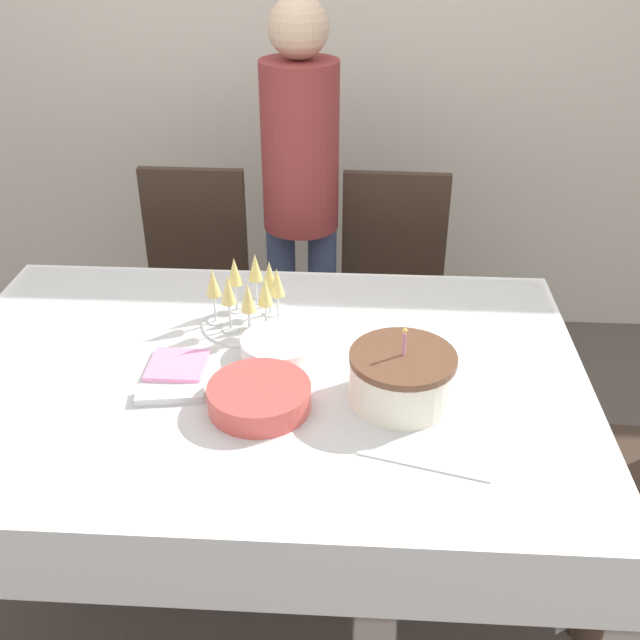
{
  "coord_description": "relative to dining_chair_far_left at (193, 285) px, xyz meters",
  "views": [
    {
      "loc": [
        0.26,
        -1.63,
        1.88
      ],
      "look_at": [
        0.16,
        0.07,
        0.89
      ],
      "focal_mm": 42.0,
      "sensor_mm": 36.0,
      "label": 1
    }
  ],
  "objects": [
    {
      "name": "dining_chair_far_right",
      "position": [
        0.77,
        -0.0,
        0.0
      ],
      "size": [
        0.43,
        0.43,
        0.97
      ],
      "color": "#38281E",
      "rests_on": "ground_plane"
    },
    {
      "name": "person_standing",
      "position": [
        0.42,
        0.07,
        0.41
      ],
      "size": [
        0.28,
        0.28,
        1.58
      ],
      "color": "#3F4C72",
      "rests_on": "ground_plane"
    },
    {
      "name": "birthday_cake",
      "position": [
        0.76,
        -1.01,
        0.3
      ],
      "size": [
        0.26,
        0.26,
        0.21
      ],
      "color": "silver",
      "rests_on": "dining_table"
    },
    {
      "name": "wall_back",
      "position": [
        0.38,
        0.76,
        0.82
      ],
      "size": [
        8.0,
        0.05,
        2.7
      ],
      "color": "silver",
      "rests_on": "ground_plane"
    },
    {
      "name": "champagne_tray",
      "position": [
        0.33,
        -0.66,
        0.33
      ],
      "size": [
        0.29,
        0.29,
        0.18
      ],
      "color": "silver",
      "rests_on": "dining_table"
    },
    {
      "name": "plate_stack_main",
      "position": [
        0.41,
        -1.07,
        0.26
      ],
      "size": [
        0.25,
        0.25,
        0.06
      ],
      "color": "#CC4C47",
      "rests_on": "dining_table"
    },
    {
      "name": "plate_stack_dessert",
      "position": [
        0.43,
        -0.83,
        0.26
      ],
      "size": [
        0.21,
        0.21,
        0.05
      ],
      "color": "white",
      "rests_on": "dining_table"
    },
    {
      "name": "dining_table",
      "position": [
        0.38,
        -0.91,
        0.13
      ],
      "size": [
        1.74,
        1.19,
        0.77
      ],
      "color": "white",
      "rests_on": "ground_plane"
    },
    {
      "name": "fork_pile",
      "position": [
        0.18,
        -1.05,
        0.24
      ],
      "size": [
        0.18,
        0.08,
        0.02
      ],
      "color": "silver",
      "rests_on": "dining_table"
    },
    {
      "name": "napkin_pile",
      "position": [
        0.17,
        -0.9,
        0.24
      ],
      "size": [
        0.15,
        0.15,
        0.01
      ],
      "color": "pink",
      "rests_on": "dining_table"
    },
    {
      "name": "dining_chair_far_left",
      "position": [
        0.0,
        0.0,
        0.0
      ],
      "size": [
        0.42,
        0.42,
        0.97
      ],
      "color": "#38281E",
      "rests_on": "ground_plane"
    },
    {
      "name": "ground_plane",
      "position": [
        0.38,
        -0.91,
        -0.53
      ],
      "size": [
        12.0,
        12.0,
        0.0
      ],
      "primitive_type": "plane",
      "color": "#564C47"
    },
    {
      "name": "cake_knife",
      "position": [
        0.8,
        -1.26,
        0.23
      ],
      "size": [
        0.29,
        0.09,
        0.0
      ],
      "color": "silver",
      "rests_on": "dining_table"
    }
  ]
}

